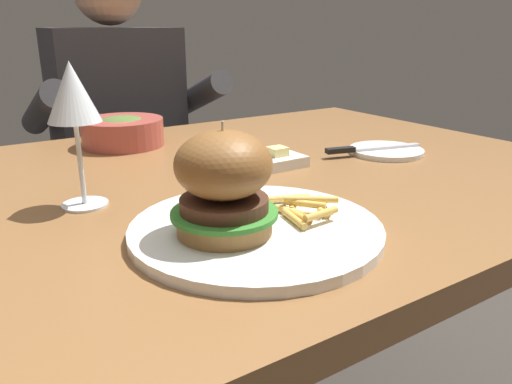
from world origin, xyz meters
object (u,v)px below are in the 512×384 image
at_px(wine_glass, 73,97).
at_px(table_knife, 365,149).
at_px(burger_sandwich, 224,183).
at_px(bread_plate, 386,151).
at_px(butter_dish, 278,160).
at_px(soup_bowl, 123,131).
at_px(main_plate, 256,229).
at_px(diner_person, 124,170).

relative_size(wine_glass, table_knife, 0.98).
relative_size(burger_sandwich, bread_plate, 0.90).
bearing_deg(butter_dish, table_knife, -8.36).
relative_size(bread_plate, butter_dish, 1.62).
xyz_separation_m(table_knife, soup_bowl, (-0.37, 0.35, 0.02)).
relative_size(main_plate, burger_sandwich, 2.35).
distance_m(butter_dish, diner_person, 0.76).
xyz_separation_m(wine_glass, butter_dish, (0.36, 0.02, -0.14)).
distance_m(main_plate, wine_glass, 0.31).
bearing_deg(main_plate, soup_bowl, 87.18).
xyz_separation_m(main_plate, table_knife, (0.40, 0.21, 0.01)).
xyz_separation_m(main_plate, diner_person, (0.16, 0.98, -0.18)).
bearing_deg(main_plate, table_knife, 27.81).
bearing_deg(table_knife, wine_glass, 178.69).
xyz_separation_m(bread_plate, butter_dish, (-0.24, 0.04, 0.01)).
bearing_deg(soup_bowl, burger_sandwich, -97.40).
xyz_separation_m(burger_sandwich, table_knife, (0.45, 0.21, -0.06)).
relative_size(butter_dish, diner_person, 0.08).
relative_size(wine_glass, diner_person, 0.17).
bearing_deg(main_plate, burger_sandwich, -178.27).
height_order(bread_plate, diner_person, diner_person).
bearing_deg(burger_sandwich, wine_glass, 114.61).
bearing_deg(wine_glass, burger_sandwich, -65.39).
xyz_separation_m(soup_bowl, diner_person, (0.13, 0.42, -0.21)).
xyz_separation_m(main_plate, soup_bowl, (0.03, 0.56, 0.02)).
relative_size(main_plate, table_knife, 1.52).
relative_size(table_knife, butter_dish, 2.26).
bearing_deg(main_plate, wine_glass, 123.56).
xyz_separation_m(burger_sandwich, wine_glass, (-0.10, 0.22, 0.08)).
height_order(main_plate, burger_sandwich, burger_sandwich).
bearing_deg(butter_dish, soup_bowl, 119.30).
height_order(table_knife, diner_person, diner_person).
bearing_deg(soup_bowl, table_knife, -43.13).
height_order(burger_sandwich, bread_plate, burger_sandwich).
xyz_separation_m(main_plate, burger_sandwich, (-0.05, -0.00, 0.07)).
relative_size(table_knife, diner_person, 0.18).
bearing_deg(table_knife, burger_sandwich, -154.50).
bearing_deg(bread_plate, main_plate, -156.12).
height_order(bread_plate, butter_dish, butter_dish).
bearing_deg(table_knife, soup_bowl, 136.87).
relative_size(main_plate, wine_glass, 1.54).
relative_size(table_knife, soup_bowl, 1.20).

